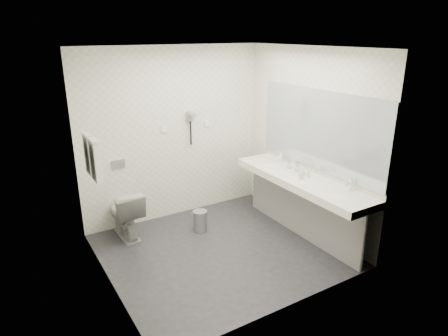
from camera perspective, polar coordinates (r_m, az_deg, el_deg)
floor at (r=5.20m, az=-0.56°, el=-11.75°), size 2.80×2.80×0.00m
ceiling at (r=4.47m, az=-0.67°, el=16.94°), size 2.80×2.80×0.00m
wall_back at (r=5.80m, az=-7.22°, el=4.80°), size 2.80×0.00×2.80m
wall_front at (r=3.70m, az=9.78°, el=-3.76°), size 2.80×0.00×2.80m
wall_left at (r=4.19m, az=-17.31°, el=-1.60°), size 0.00×2.60×2.60m
wall_right at (r=5.51m, az=12.04°, el=3.75°), size 0.00×2.60×2.60m
vanity_counter at (r=5.32m, az=10.99°, el=-1.81°), size 0.55×2.20×0.10m
vanity_panel at (r=5.50m, az=10.91°, el=-5.89°), size 0.03×2.15×0.75m
vanity_post_near at (r=4.90m, az=19.40°, el=-10.00°), size 0.06×0.06×0.75m
vanity_post_far at (r=6.26m, az=4.78°, el=-2.47°), size 0.06×0.06×0.75m
mirror at (r=5.31m, az=13.53°, el=5.30°), size 0.02×2.20×1.05m
basin_near at (r=4.89m, az=16.10°, el=-3.71°), size 0.40×0.31×0.05m
basin_far at (r=5.78m, az=6.73°, el=0.47°), size 0.40×0.31×0.05m
faucet_near at (r=4.99m, az=17.73°, el=-2.28°), size 0.04×0.04×0.15m
faucet_far at (r=5.87m, az=8.27°, el=1.61°), size 0.04×0.04×0.15m
soap_bottle_a at (r=5.22m, az=11.01°, el=-0.98°), size 0.07×0.07×0.11m
soap_bottle_b at (r=5.37m, az=11.20°, el=-0.49°), size 0.10×0.10×0.10m
soap_bottle_c at (r=5.31m, az=12.09°, el=-0.74°), size 0.05×0.05×0.11m
glass_left at (r=5.50m, az=10.58°, el=0.11°), size 0.08×0.08×0.12m
glass_right at (r=5.60m, az=9.36°, el=0.46°), size 0.07×0.07×0.10m
toilet at (r=5.55m, az=-14.07°, el=-6.31°), size 0.40×0.68×0.68m
flush_plate at (r=5.59m, az=-14.97°, el=0.54°), size 0.18×0.02×0.12m
pedal_bin at (r=5.62m, az=-3.45°, el=-7.66°), size 0.21×0.21×0.28m
bin_lid at (r=5.55m, az=-3.48°, el=-6.30°), size 0.20×0.20×0.02m
towel_rail at (r=4.62m, az=-18.83°, el=4.07°), size 0.02×0.62×0.02m
towel_near at (r=4.55m, az=-18.01°, el=1.05°), size 0.07×0.24×0.48m
towel_far at (r=4.82m, az=-18.83°, el=1.92°), size 0.07×0.24×0.48m
dryer_cradle at (r=5.82m, az=-4.94°, el=7.46°), size 0.10×0.04×0.14m
dryer_barrel at (r=5.75m, az=-4.64°, el=7.63°), size 0.08×0.14×0.08m
dryer_cord at (r=5.86m, az=-4.81°, el=5.04°), size 0.02×0.02×0.35m
switch_plate_a at (r=5.71m, az=-8.59°, el=5.54°), size 0.09×0.02×0.09m
switch_plate_b at (r=6.00m, az=-2.41°, el=6.41°), size 0.09×0.02×0.09m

